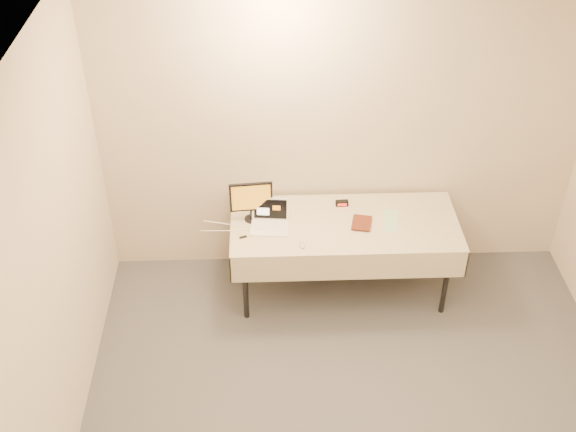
{
  "coord_description": "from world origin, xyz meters",
  "views": [
    {
      "loc": [
        -0.64,
        -2.59,
        4.31
      ],
      "look_at": [
        -0.47,
        1.99,
        0.86
      ],
      "focal_mm": 45.0,
      "sensor_mm": 36.0,
      "label": 1
    }
  ],
  "objects_px": {
    "table": "(345,229)",
    "monitor": "(251,199)",
    "book": "(353,213)",
    "laptop": "(270,220)"
  },
  "relations": [
    {
      "from": "laptop",
      "to": "monitor",
      "type": "distance_m",
      "value": 0.23
    },
    {
      "from": "laptop",
      "to": "book",
      "type": "xyz_separation_m",
      "value": [
        0.67,
        0.0,
        0.05
      ]
    },
    {
      "from": "table",
      "to": "monitor",
      "type": "distance_m",
      "value": 0.81
    },
    {
      "from": "monitor",
      "to": "book",
      "type": "bearing_deg",
      "value": -10.77
    },
    {
      "from": "monitor",
      "to": "table",
      "type": "bearing_deg",
      "value": -10.67
    },
    {
      "from": "table",
      "to": "book",
      "type": "xyz_separation_m",
      "value": [
        0.06,
        -0.01,
        0.16
      ]
    },
    {
      "from": "table",
      "to": "laptop",
      "type": "bearing_deg",
      "value": -179.21
    },
    {
      "from": "monitor",
      "to": "book",
      "type": "distance_m",
      "value": 0.83
    },
    {
      "from": "table",
      "to": "laptop",
      "type": "xyz_separation_m",
      "value": [
        -0.61,
        -0.01,
        0.11
      ]
    },
    {
      "from": "laptop",
      "to": "monitor",
      "type": "height_order",
      "value": "monitor"
    }
  ]
}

